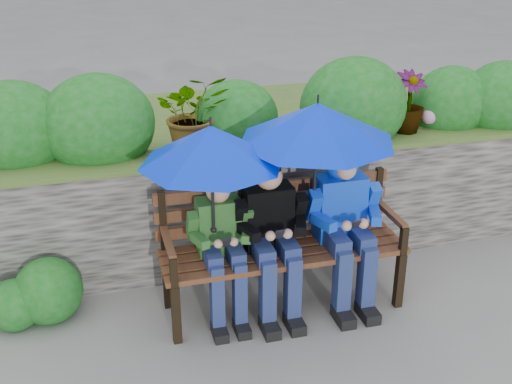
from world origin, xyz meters
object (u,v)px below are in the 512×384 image
object	(u,v)px
boy_left	(222,241)
umbrella_left	(211,145)
umbrella_right	(317,122)
park_bench	(281,238)
boy_right	(344,214)
boy_middle	(272,231)

from	to	relation	value
boy_left	umbrella_left	bearing A→B (deg)	-170.83
umbrella_left	umbrella_right	xyz separation A→B (m)	(0.76, 0.03, 0.08)
park_bench	boy_left	distance (m)	0.49
umbrella_left	umbrella_right	bearing A→B (deg)	2.43
boy_right	umbrella_left	xyz separation A→B (m)	(-1.00, -0.01, 0.65)
park_bench	boy_left	xyz separation A→B (m)	(-0.47, -0.08, 0.08)
boy_left	boy_middle	world-z (taller)	boy_middle
boy_left	umbrella_right	bearing A→B (deg)	1.89
park_bench	boy_left	size ratio (longest dim) A/B	1.65
boy_left	umbrella_left	distance (m)	0.74
boy_left	park_bench	bearing A→B (deg)	10.00
boy_left	boy_middle	distance (m)	0.37
park_bench	umbrella_left	xyz separation A→B (m)	(-0.53, -0.09, 0.83)
boy_middle	umbrella_left	bearing A→B (deg)	-179.97
boy_right	park_bench	bearing A→B (deg)	170.18
boy_left	umbrella_left	world-z (taller)	umbrella_left
umbrella_right	park_bench	bearing A→B (deg)	165.52
boy_right	umbrella_right	bearing A→B (deg)	174.83
boy_middle	umbrella_left	size ratio (longest dim) A/B	1.19
umbrella_right	umbrella_left	bearing A→B (deg)	-177.57
umbrella_left	park_bench	bearing A→B (deg)	9.91
boy_right	boy_middle	bearing A→B (deg)	-178.95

